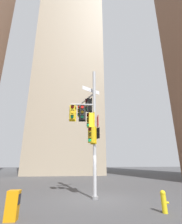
% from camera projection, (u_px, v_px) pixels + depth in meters
% --- Properties ---
extents(ground, '(120.00, 120.00, 0.00)m').
position_uv_depth(ground, '(95.00, 199.00, 9.39)').
color(ground, '#474749').
extents(building_mid_block, '(13.43, 13.43, 44.85)m').
position_uv_depth(building_mid_block, '(70.00, 71.00, 37.41)').
color(building_mid_block, tan).
rests_on(building_mid_block, ground).
extents(signal_pole_assembly, '(2.22, 3.23, 8.54)m').
position_uv_depth(signal_pole_assembly, '(88.00, 120.00, 11.18)').
color(signal_pole_assembly, '#B2B2B5').
rests_on(signal_pole_assembly, ground).
extents(fire_hydrant, '(0.33, 0.23, 0.90)m').
position_uv_depth(fire_hydrant, '(164.00, 201.00, 6.96)').
color(fire_hydrant, yellow).
rests_on(fire_hydrant, ground).
extents(newspaper_box, '(0.45, 0.36, 1.04)m').
position_uv_depth(newspaper_box, '(13.00, 205.00, 6.08)').
color(newspaper_box, orange).
rests_on(newspaper_box, ground).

